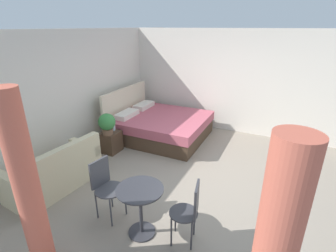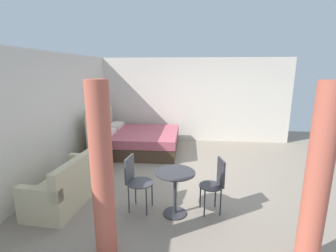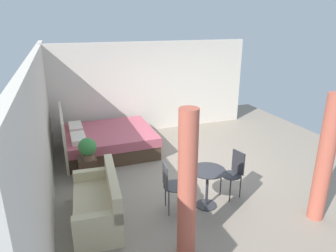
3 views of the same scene
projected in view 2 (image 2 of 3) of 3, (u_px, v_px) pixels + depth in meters
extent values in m
cube|color=gray|center=(193.00, 175.00, 5.40)|extent=(8.46, 8.93, 0.02)
cube|color=silver|center=(60.00, 114.00, 5.39)|extent=(8.46, 0.12, 2.63)
cube|color=silver|center=(194.00, 100.00, 7.75)|extent=(0.12, 5.93, 2.63)
cube|color=#473323|center=(139.00, 145.00, 6.92)|extent=(1.90, 2.14, 0.34)
cube|color=#B25160|center=(139.00, 135.00, 6.85)|extent=(1.95, 2.18, 0.22)
cube|color=beige|center=(101.00, 130.00, 6.92)|extent=(1.94, 0.08, 1.19)
cube|color=silver|center=(107.00, 133.00, 6.48)|extent=(0.68, 0.33, 0.12)
cube|color=silver|center=(116.00, 126.00, 7.28)|extent=(0.68, 0.33, 0.12)
cube|color=beige|center=(68.00, 190.00, 4.30)|extent=(1.61, 0.83, 0.40)
cube|color=beige|center=(81.00, 169.00, 4.16)|extent=(1.56, 0.26, 0.45)
cube|color=beige|center=(86.00, 160.00, 4.91)|extent=(0.19, 0.73, 0.20)
cube|color=beige|center=(38.00, 194.00, 3.55)|extent=(0.19, 0.73, 0.20)
cube|color=#473323|center=(100.00, 157.00, 5.78)|extent=(0.42, 0.37, 0.47)
cylinder|color=brown|center=(99.00, 146.00, 5.61)|extent=(0.23, 0.23, 0.13)
sphere|color=#387F3D|center=(98.00, 137.00, 5.56)|extent=(0.37, 0.37, 0.37)
cylinder|color=silver|center=(100.00, 142.00, 5.82)|extent=(0.14, 0.14, 0.19)
cylinder|color=#2D2D33|center=(175.00, 213.00, 3.92)|extent=(0.38, 0.38, 0.02)
cylinder|color=#2D2D33|center=(175.00, 194.00, 3.85)|extent=(0.05, 0.05, 0.70)
cylinder|color=#2D2D33|center=(175.00, 173.00, 3.76)|extent=(0.63, 0.63, 0.02)
cylinder|color=#3F3F44|center=(146.00, 202.00, 3.83)|extent=(0.02, 0.02, 0.47)
cylinder|color=#3F3F44|center=(152.00, 193.00, 4.11)|extent=(0.02, 0.02, 0.47)
cylinder|color=#3F3F44|center=(129.00, 200.00, 3.90)|extent=(0.02, 0.02, 0.47)
cylinder|color=#3F3F44|center=(135.00, 191.00, 4.18)|extent=(0.02, 0.02, 0.47)
cylinder|color=#3F3F44|center=(140.00, 183.00, 3.95)|extent=(0.48, 0.48, 0.02)
cube|color=#3F3F44|center=(129.00, 169.00, 3.94)|extent=(0.34, 0.08, 0.42)
cylinder|color=#2D2D33|center=(200.00, 195.00, 4.06)|extent=(0.02, 0.02, 0.44)
cylinder|color=#2D2D33|center=(205.00, 204.00, 3.81)|extent=(0.02, 0.02, 0.44)
cylinder|color=#2D2D33|center=(215.00, 194.00, 4.09)|extent=(0.02, 0.02, 0.44)
cylinder|color=#2D2D33|center=(221.00, 203.00, 3.84)|extent=(0.02, 0.02, 0.44)
cylinder|color=#2D2D33|center=(211.00, 186.00, 3.89)|extent=(0.44, 0.44, 0.02)
cube|color=#2D2D33|center=(221.00, 172.00, 3.86)|extent=(0.30, 0.10, 0.44)
cylinder|color=#C15B47|center=(317.00, 182.00, 2.62)|extent=(0.26, 0.26, 2.17)
cylinder|color=#C15B47|center=(102.00, 173.00, 2.85)|extent=(0.26, 0.26, 2.17)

